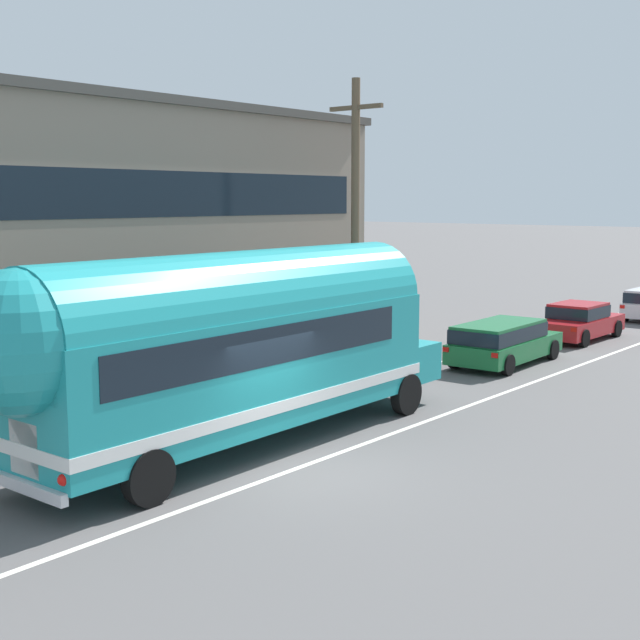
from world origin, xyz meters
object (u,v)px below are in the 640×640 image
(painted_bus, at_px, (225,342))
(utility_pole, at_px, (355,225))
(car_lead, at_px, (502,340))
(car_second, at_px, (579,320))

(painted_bus, bearing_deg, utility_pole, 108.13)
(car_lead, bearing_deg, utility_pole, -117.36)
(utility_pole, xyz_separation_m, car_lead, (2.35, 4.54, -3.62))
(car_lead, relative_size, car_second, 1.08)
(car_lead, distance_m, car_second, 6.21)
(painted_bus, height_order, car_lead, painted_bus)
(car_second, bearing_deg, painted_bus, -89.20)
(painted_bus, xyz_separation_m, car_second, (-0.25, 18.28, -1.57))
(utility_pole, bearing_deg, car_lead, 62.64)
(car_lead, height_order, car_second, same)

